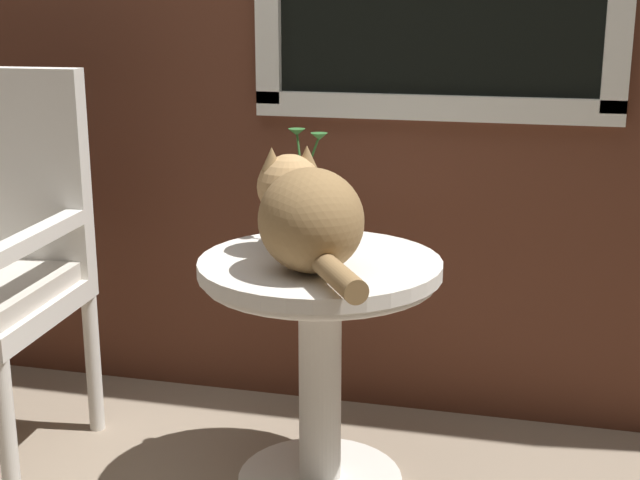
{
  "coord_description": "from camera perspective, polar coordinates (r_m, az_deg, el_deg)",
  "views": [
    {
      "loc": [
        0.74,
        -1.78,
        1.24
      ],
      "look_at": [
        0.24,
        0.26,
        0.67
      ],
      "focal_mm": 50.72,
      "sensor_mm": 36.0,
      "label": 1
    }
  ],
  "objects": [
    {
      "name": "wicker_side_table",
      "position": [
        2.25,
        0.0,
        -5.68
      ],
      "size": [
        0.6,
        0.6,
        0.62
      ],
      "color": "silver",
      "rests_on": "ground_plane"
    },
    {
      "name": "pewter_vase_with_ivy",
      "position": [
        2.33,
        -1.08,
        1.94
      ],
      "size": [
        0.12,
        0.12,
        0.29
      ],
      "color": "slate",
      "rests_on": "wicker_side_table"
    },
    {
      "name": "cat",
      "position": [
        2.1,
        -0.84,
        1.66
      ],
      "size": [
        0.36,
        0.52,
        0.27
      ],
      "color": "olive",
      "rests_on": "wicker_side_table"
    }
  ]
}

